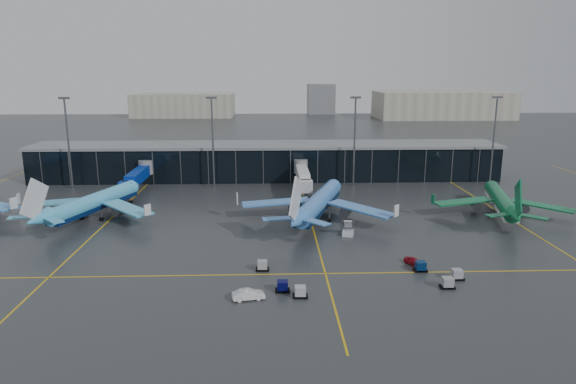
{
  "coord_description": "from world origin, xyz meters",
  "views": [
    {
      "loc": [
        1.03,
        -93.81,
        32.79
      ],
      "look_at": [
        5.0,
        18.0,
        6.0
      ],
      "focal_mm": 32.0,
      "sensor_mm": 36.0,
      "label": 1
    }
  ],
  "objects_px": {
    "airliner_arkefly": "(95,192)",
    "airliner_aer_lingus": "(502,191)",
    "airliner_klm_near": "(319,191)",
    "service_van_red": "(414,261)",
    "service_van_white": "(248,294)",
    "baggage_carts": "(362,278)",
    "mobile_airstair": "(348,231)"
  },
  "relations": [
    {
      "from": "mobile_airstair",
      "to": "baggage_carts",
      "type": "bearing_deg",
      "value": -81.95
    },
    {
      "from": "airliner_klm_near",
      "to": "airliner_aer_lingus",
      "type": "distance_m",
      "value": 42.1
    },
    {
      "from": "airliner_aer_lingus",
      "to": "baggage_carts",
      "type": "height_order",
      "value": "airliner_aer_lingus"
    },
    {
      "from": "airliner_klm_near",
      "to": "airliner_aer_lingus",
      "type": "xyz_separation_m",
      "value": [
        42.06,
        1.7,
        -0.77
      ]
    },
    {
      "from": "service_van_red",
      "to": "mobile_airstair",
      "type": "bearing_deg",
      "value": 85.43
    },
    {
      "from": "airliner_aer_lingus",
      "to": "mobile_airstair",
      "type": "relative_size",
      "value": 10.26
    },
    {
      "from": "airliner_arkefly",
      "to": "baggage_carts",
      "type": "xyz_separation_m",
      "value": [
        53.84,
        -38.36,
        -5.27
      ]
    },
    {
      "from": "airliner_aer_lingus",
      "to": "service_van_white",
      "type": "distance_m",
      "value": 70.78
    },
    {
      "from": "airliner_aer_lingus",
      "to": "baggage_carts",
      "type": "distance_m",
      "value": 53.75
    },
    {
      "from": "airliner_aer_lingus",
      "to": "service_van_red",
      "type": "distance_m",
      "value": 41.57
    },
    {
      "from": "airliner_aer_lingus",
      "to": "service_van_white",
      "type": "xyz_separation_m",
      "value": [
        -56.24,
        -42.69,
        -4.84
      ]
    },
    {
      "from": "airliner_klm_near",
      "to": "service_van_white",
      "type": "distance_m",
      "value": 43.74
    },
    {
      "from": "airliner_arkefly",
      "to": "airliner_aer_lingus",
      "type": "xyz_separation_m",
      "value": [
        92.36,
        -1.2,
        -0.41
      ]
    },
    {
      "from": "baggage_carts",
      "to": "service_van_white",
      "type": "distance_m",
      "value": 18.56
    },
    {
      "from": "airliner_klm_near",
      "to": "mobile_airstair",
      "type": "xyz_separation_m",
      "value": [
        4.85,
        -11.54,
        -5.63
      ]
    },
    {
      "from": "baggage_carts",
      "to": "service_van_red",
      "type": "xyz_separation_m",
      "value": [
        10.19,
        7.15,
        -0.12
      ]
    },
    {
      "from": "airliner_arkefly",
      "to": "service_van_red",
      "type": "height_order",
      "value": "airliner_arkefly"
    },
    {
      "from": "mobile_airstair",
      "to": "service_van_red",
      "type": "relative_size",
      "value": 0.95
    },
    {
      "from": "airliner_klm_near",
      "to": "mobile_airstair",
      "type": "distance_m",
      "value": 13.73
    },
    {
      "from": "airliner_klm_near",
      "to": "mobile_airstair",
      "type": "height_order",
      "value": "airliner_klm_near"
    },
    {
      "from": "airliner_klm_near",
      "to": "service_van_white",
      "type": "height_order",
      "value": "airliner_klm_near"
    },
    {
      "from": "airliner_arkefly",
      "to": "airliner_aer_lingus",
      "type": "bearing_deg",
      "value": 17.99
    },
    {
      "from": "airliner_arkefly",
      "to": "service_van_white",
      "type": "bearing_deg",
      "value": -31.82
    },
    {
      "from": "airliner_aer_lingus",
      "to": "service_van_red",
      "type": "xyz_separation_m",
      "value": [
        -28.34,
        -30.01,
        -4.99
      ]
    },
    {
      "from": "service_van_red",
      "to": "service_van_white",
      "type": "xyz_separation_m",
      "value": [
        -27.9,
        -12.68,
        0.14
      ]
    },
    {
      "from": "airliner_klm_near",
      "to": "service_van_red",
      "type": "relative_size",
      "value": 11.08
    },
    {
      "from": "baggage_carts",
      "to": "mobile_airstair",
      "type": "xyz_separation_m",
      "value": [
        1.32,
        23.92,
        0.01
      ]
    },
    {
      "from": "airliner_arkefly",
      "to": "service_van_red",
      "type": "xyz_separation_m",
      "value": [
        64.02,
        -31.21,
        -5.39
      ]
    },
    {
      "from": "airliner_klm_near",
      "to": "airliner_aer_lingus",
      "type": "relative_size",
      "value": 1.14
    },
    {
      "from": "baggage_carts",
      "to": "service_van_white",
      "type": "height_order",
      "value": "baggage_carts"
    },
    {
      "from": "service_van_white",
      "to": "airliner_aer_lingus",
      "type": "bearing_deg",
      "value": -63.99
    },
    {
      "from": "airliner_aer_lingus",
      "to": "service_van_red",
      "type": "relative_size",
      "value": 9.74
    }
  ]
}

